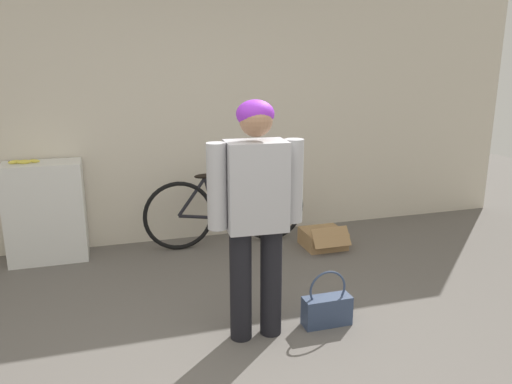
# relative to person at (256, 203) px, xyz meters

# --- Properties ---
(wall_back) EXTENTS (8.00, 0.07, 2.60)m
(wall_back) POSITION_rel_person_xyz_m (-0.22, 2.16, 0.33)
(wall_back) COLOR beige
(wall_back) RESTS_ON ground_plane
(side_shelf) EXTENTS (0.71, 0.39, 0.96)m
(side_shelf) POSITION_rel_person_xyz_m (-1.51, 1.92, -0.49)
(side_shelf) COLOR white
(side_shelf) RESTS_ON ground_plane
(person) EXTENTS (0.65, 0.27, 1.64)m
(person) POSITION_rel_person_xyz_m (0.00, 0.00, 0.00)
(person) COLOR black
(person) RESTS_ON ground_plane
(bicycle) EXTENTS (1.70, 0.46, 0.79)m
(bicycle) POSITION_rel_person_xyz_m (0.23, 1.80, -0.59)
(bicycle) COLOR black
(bicycle) RESTS_ON ground_plane
(banana) EXTENTS (0.28, 0.08, 0.04)m
(banana) POSITION_rel_person_xyz_m (-1.65, 1.92, 0.01)
(banana) COLOR #EAD64C
(banana) RESTS_ON side_shelf
(handbag) EXTENTS (0.36, 0.14, 0.42)m
(handbag) POSITION_rel_person_xyz_m (0.54, -0.01, -0.84)
(handbag) COLOR #334260
(handbag) RESTS_ON ground_plane
(cardboard_box) EXTENTS (0.41, 0.46, 0.25)m
(cardboard_box) POSITION_rel_person_xyz_m (1.17, 1.45, -0.88)
(cardboard_box) COLOR #A87F51
(cardboard_box) RESTS_ON ground_plane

